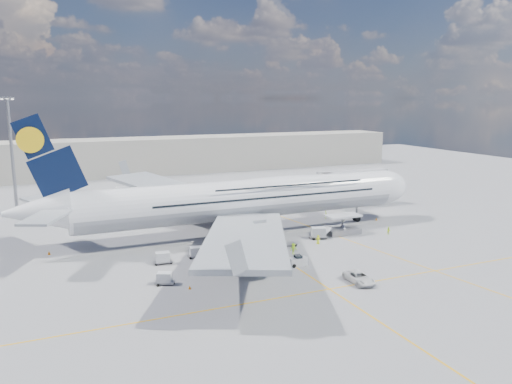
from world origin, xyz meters
name	(u,v)px	position (x,y,z in m)	size (l,w,h in m)	color
ground	(267,249)	(0.00, 0.00, 0.00)	(300.00, 300.00, 0.00)	gray
taxi_line_main	(267,249)	(0.00, 0.00, 0.01)	(0.25, 220.00, 0.01)	#E6A30C
taxi_line_cross	(329,289)	(0.00, -20.00, 0.01)	(120.00, 0.25, 0.01)	#E6A30C
taxi_line_diag	(310,227)	(14.00, 10.00, 0.01)	(0.25, 100.00, 0.01)	#E6A30C
airliner	(246,198)	(0.26, 10.00, 6.87)	(77.26, 79.15, 23.71)	white
jet_bridge	(348,180)	(29.81, 20.94, 6.85)	(18.80, 12.10, 8.50)	#B7B7BC
cargo_loader	(342,227)	(16.82, 2.89, 1.25)	(8.53, 3.20, 3.67)	silver
light_mast	(12,155)	(-40.00, 45.00, 13.21)	(3.00, 0.70, 25.50)	gray
terminal	(151,156)	(0.00, 95.00, 6.00)	(180.00, 16.00, 12.00)	#B2AD9E
tree_line	(219,146)	(40.00, 140.00, 4.00)	(160.00, 6.00, 8.00)	#193814
dolly_row_a	(165,278)	(-19.89, -9.52, 0.91)	(3.03, 2.42, 1.70)	gray
dolly_row_b	(223,263)	(-10.65, -7.33, 1.14)	(3.76, 2.80, 2.13)	gray
dolly_row_c	(196,252)	(-12.48, 0.14, 0.94)	(2.88, 1.74, 1.74)	gray
dolly_back	(163,258)	(-18.15, -0.77, 0.99)	(3.03, 1.81, 1.84)	gray
dolly_nose_far	(288,245)	(3.74, -0.31, 0.34)	(3.22, 2.01, 0.44)	gray
dolly_nose_near	(318,233)	(11.09, 1.87, 1.12)	(3.68, 2.72, 2.08)	gray
baggage_tug	(298,261)	(0.57, -10.02, 0.75)	(2.79, 1.40, 1.71)	silver
catering_truck_inner	(136,208)	(-16.14, 32.74, 1.84)	(6.63, 2.79, 3.91)	gray
catering_truck_outer	(128,194)	(-15.22, 49.93, 1.71)	(6.44, 3.20, 3.68)	gray
service_van	(359,278)	(4.99, -19.63, 0.76)	(2.52, 5.47, 1.52)	silver
crew_nose	(326,215)	(20.54, 14.81, 0.82)	(0.60, 0.39, 1.65)	#A1DA16
crew_loader	(389,231)	(24.50, -1.14, 0.77)	(0.75, 0.58, 1.54)	#D6FF1A
crew_wing	(263,270)	(-6.01, -11.45, 0.75)	(0.88, 0.37, 1.50)	#B9F91A
crew_van	(318,240)	(9.30, -1.12, 0.83)	(0.81, 0.53, 1.66)	#EDFF1A
crew_tug	(293,249)	(2.65, -4.50, 0.92)	(1.19, 0.69, 1.85)	#B4F81A
cone_nose	(376,219)	(29.34, 9.09, 0.28)	(0.46, 0.46, 0.59)	orange
cone_wing_left_inner	(171,222)	(-10.86, 23.86, 0.30)	(0.48, 0.48, 0.61)	orange
cone_wing_left_outer	(190,216)	(-5.81, 27.04, 0.24)	(0.40, 0.40, 0.51)	orange
cone_wing_right_inner	(282,271)	(-2.95, -11.71, 0.26)	(0.43, 0.43, 0.54)	orange
cone_wing_right_outer	(190,287)	(-17.20, -12.56, 0.25)	(0.41, 0.41, 0.52)	orange
cone_tail	(49,253)	(-34.21, 11.12, 0.30)	(0.49, 0.49, 0.62)	orange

